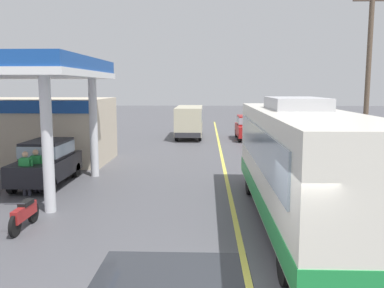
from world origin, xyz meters
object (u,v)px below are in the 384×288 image
object	(u,v)px
motorcycle_parked_forecourt	(24,214)
pedestrian_by_shop	(26,171)
pedestrian_near_pump	(36,168)
car_trailing_behind_bus	(248,126)
car_at_pump	(47,160)
minibus_opposing_lane	(189,119)
coach_bus_main	(301,166)

from	to	relation	value
motorcycle_parked_forecourt	pedestrian_by_shop	size ratio (longest dim) A/B	1.08
pedestrian_near_pump	car_trailing_behind_bus	bearing A→B (deg)	59.57
car_at_pump	pedestrian_near_pump	bearing A→B (deg)	-85.52
minibus_opposing_lane	pedestrian_by_shop	xyz separation A→B (m)	(-5.29, -17.83, -0.54)
car_trailing_behind_bus	car_at_pump	bearing A→B (deg)	-122.87
car_at_pump	minibus_opposing_lane	bearing A→B (deg)	71.99
car_at_pump	pedestrian_by_shop	size ratio (longest dim) A/B	2.53
coach_bus_main	pedestrian_by_shop	world-z (taller)	coach_bus_main
motorcycle_parked_forecourt	car_trailing_behind_bus	world-z (taller)	car_trailing_behind_bus
car_at_pump	pedestrian_near_pump	distance (m)	1.34
minibus_opposing_lane	car_trailing_behind_bus	bearing A→B (deg)	-12.34
car_at_pump	motorcycle_parked_forecourt	distance (m)	5.63
pedestrian_by_shop	car_trailing_behind_bus	bearing A→B (deg)	59.80
minibus_opposing_lane	car_trailing_behind_bus	world-z (taller)	minibus_opposing_lane
coach_bus_main	motorcycle_parked_forecourt	size ratio (longest dim) A/B	6.13
coach_bus_main	car_at_pump	size ratio (longest dim) A/B	2.63
coach_bus_main	car_at_pump	xyz separation A→B (m)	(-9.34, 4.63, -0.71)
car_trailing_behind_bus	motorcycle_parked_forecourt	bearing A→B (deg)	-112.07
car_at_pump	minibus_opposing_lane	xyz separation A→B (m)	(5.21, 16.02, 0.46)
car_trailing_behind_bus	minibus_opposing_lane	bearing A→B (deg)	167.66
coach_bus_main	minibus_opposing_lane	bearing A→B (deg)	101.32
minibus_opposing_lane	car_trailing_behind_bus	distance (m)	4.64
pedestrian_near_pump	car_trailing_behind_bus	world-z (taller)	car_trailing_behind_bus
coach_bus_main	minibus_opposing_lane	distance (m)	21.06
coach_bus_main	pedestrian_by_shop	xyz separation A→B (m)	(-9.43, 2.82, -0.79)
car_at_pump	pedestrian_near_pump	xyz separation A→B (m)	(0.10, -1.33, -0.08)
minibus_opposing_lane	pedestrian_by_shop	distance (m)	18.61
minibus_opposing_lane	pedestrian_near_pump	world-z (taller)	minibus_opposing_lane
coach_bus_main	pedestrian_near_pump	world-z (taller)	coach_bus_main
coach_bus_main	minibus_opposing_lane	xyz separation A→B (m)	(-4.13, 20.65, -0.25)
pedestrian_near_pump	pedestrian_by_shop	size ratio (longest dim) A/B	1.00
coach_bus_main	motorcycle_parked_forecourt	xyz separation A→B (m)	(-7.92, -0.79, -1.28)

